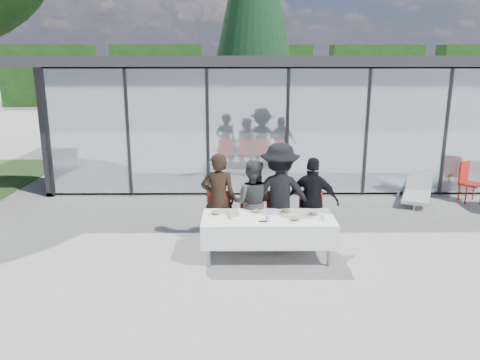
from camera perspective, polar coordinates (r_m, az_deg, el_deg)
name	(u,v)px	position (r m, az deg, el deg)	size (l,w,h in m)	color
ground	(249,264)	(8.06, 1.10, -10.15)	(90.00, 90.00, 0.00)	gray
pavilion	(304,98)	(15.69, 7.80, 9.91)	(14.80, 8.80, 3.44)	gray
treeline	(212,76)	(35.39, -3.40, 12.57)	(62.50, 2.00, 4.40)	black
dining_table	(268,229)	(8.09, 3.43, -5.94)	(2.26, 0.96, 0.75)	white
diner_a	(218,199)	(8.59, -2.65, -2.36)	(0.63, 0.63, 1.74)	black
diner_chair_a	(219,215)	(8.79, -2.60, -4.25)	(0.44, 0.44, 0.97)	red
diner_b	(252,203)	(8.61, 1.49, -2.77)	(0.78, 0.78, 1.61)	#444444
diner_chair_b	(252,215)	(8.79, 1.46, -4.24)	(0.44, 0.44, 0.97)	red
diner_c	(279,195)	(8.60, 4.82, -1.79)	(1.24, 1.24, 1.91)	black
diner_chair_c	(278,215)	(8.82, 4.71, -4.22)	(0.44, 0.44, 0.97)	red
diner_d	(313,201)	(8.71, 8.84, -2.61)	(0.97, 0.97, 1.65)	black
diner_chair_d	(311,215)	(8.89, 8.67, -4.18)	(0.44, 0.44, 0.97)	red
plate_a	(216,213)	(8.13, -3.00, -4.06)	(0.24, 0.24, 0.07)	white
plate_b	(257,211)	(8.21, 2.04, -3.85)	(0.24, 0.24, 0.07)	white
plate_c	(286,211)	(8.25, 5.62, -3.83)	(0.24, 0.24, 0.07)	white
plate_d	(314,214)	(8.18, 9.02, -4.09)	(0.24, 0.24, 0.07)	white
plate_extra	(295,219)	(7.86, 6.69, -4.78)	(0.24, 0.24, 0.07)	white
juice_bottle	(230,215)	(7.90, -1.25, -4.26)	(0.06, 0.06, 0.14)	#9DC853
drinking_glasses	(295,218)	(7.87, 6.75, -4.60)	(0.99, 0.12, 0.10)	silver
folded_eyeglasses	(263,221)	(7.78, 2.84, -5.07)	(0.14, 0.03, 0.01)	black
spare_chair_a	(468,180)	(12.57, 26.00, 0.02)	(0.62, 0.62, 0.97)	red
spare_chair_b	(414,173)	(12.74, 20.48, 0.76)	(0.62, 0.62, 0.97)	red
lounger	(417,191)	(12.12, 20.81, -1.30)	(1.09, 1.46, 0.72)	silver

